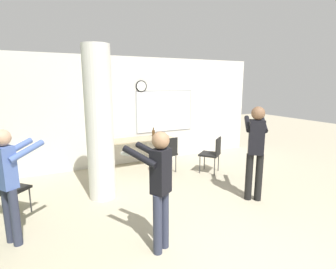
{
  "coord_description": "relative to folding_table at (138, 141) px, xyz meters",
  "views": [
    {
      "loc": [
        -2.03,
        -1.57,
        2.15
      ],
      "look_at": [
        0.0,
        2.45,
        1.25
      ],
      "focal_mm": 28.0,
      "sensor_mm": 36.0,
      "label": 1
    }
  ],
  "objects": [
    {
      "name": "wall_back",
      "position": [
        -0.2,
        0.47,
        0.72
      ],
      "size": [
        8.0,
        0.15,
        2.8
      ],
      "color": "silver",
      "rests_on": "ground_plane"
    },
    {
      "name": "support_pillar",
      "position": [
        -1.25,
        -1.43,
        0.72
      ],
      "size": [
        0.49,
        0.49,
        2.8
      ],
      "color": "silver",
      "rests_on": "ground_plane"
    },
    {
      "name": "folding_table",
      "position": [
        0.0,
        0.0,
        0.0
      ],
      "size": [
        1.83,
        0.6,
        0.73
      ],
      "color": "tan",
      "rests_on": "ground_plane"
    },
    {
      "name": "bottle_on_table",
      "position": [
        0.49,
        0.13,
        0.14
      ],
      "size": [
        0.08,
        0.08,
        0.24
      ],
      "color": "#4C3319",
      "rests_on": "folding_table"
    },
    {
      "name": "waste_bin",
      "position": [
        0.28,
        -0.59,
        -0.5
      ],
      "size": [
        0.28,
        0.28,
        0.36
      ],
      "color": "gray",
      "rests_on": "ground_plane"
    },
    {
      "name": "chair_table_right",
      "position": [
        0.46,
        -0.74,
        -0.17
      ],
      "size": [
        0.51,
        0.51,
        0.87
      ],
      "color": "black",
      "rests_on": "ground_plane"
    },
    {
      "name": "chair_mid_room",
      "position": [
        1.43,
        -1.24,
        -0.17
      ],
      "size": [
        0.62,
        0.62,
        0.87
      ],
      "color": "black",
      "rests_on": "ground_plane"
    },
    {
      "name": "chair_by_left_wall",
      "position": [
        -2.78,
        -1.52,
        -0.17
      ],
      "size": [
        0.62,
        0.62,
        0.87
      ],
      "color": "black",
      "rests_on": "ground_plane"
    },
    {
      "name": "person_watching_back",
      "position": [
        -2.65,
        -2.34,
        0.24
      ],
      "size": [
        0.63,
        0.56,
        1.57
      ],
      "color": "#2D3347",
      "rests_on": "ground_plane"
    },
    {
      "name": "person_playing_side",
      "position": [
        1.23,
        -2.78,
        0.34
      ],
      "size": [
        0.63,
        0.7,
        1.74
      ],
      "color": "black",
      "rests_on": "ground_plane"
    },
    {
      "name": "person_playing_front",
      "position": [
        -0.97,
        -3.37,
        0.25
      ],
      "size": [
        0.55,
        0.63,
        1.57
      ],
      "color": "#2D3347",
      "rests_on": "ground_plane"
    }
  ]
}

